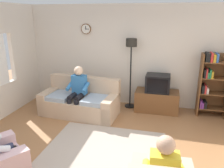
{
  "coord_description": "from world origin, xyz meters",
  "views": [
    {
      "loc": [
        0.97,
        -3.28,
        2.42
      ],
      "look_at": [
        -0.11,
        1.08,
        1.02
      ],
      "focal_mm": 35.69,
      "sensor_mm": 36.0,
      "label": 1
    }
  ],
  "objects_px": {
    "bookshelf": "(211,82)",
    "person_on_couch": "(78,89)",
    "floor_lamp": "(131,54)",
    "couch": "(80,102)",
    "tv": "(158,83)",
    "tv_stand": "(157,101)"
  },
  "relations": [
    {
      "from": "bookshelf",
      "to": "person_on_couch",
      "type": "bearing_deg",
      "value": -165.1
    },
    {
      "from": "bookshelf",
      "to": "floor_lamp",
      "type": "bearing_deg",
      "value": 179.21
    },
    {
      "from": "couch",
      "to": "bookshelf",
      "type": "relative_size",
      "value": 1.24
    },
    {
      "from": "couch",
      "to": "person_on_couch",
      "type": "distance_m",
      "value": 0.4
    },
    {
      "from": "couch",
      "to": "tv",
      "type": "xyz_separation_m",
      "value": [
        1.87,
        0.63,
        0.45
      ]
    },
    {
      "from": "couch",
      "to": "tv_stand",
      "type": "distance_m",
      "value": 1.98
    },
    {
      "from": "tv",
      "to": "person_on_couch",
      "type": "height_order",
      "value": "person_on_couch"
    },
    {
      "from": "bookshelf",
      "to": "couch",
      "type": "bearing_deg",
      "value": -166.96
    },
    {
      "from": "tv_stand",
      "to": "tv",
      "type": "bearing_deg",
      "value": -90.0
    },
    {
      "from": "tv_stand",
      "to": "bookshelf",
      "type": "relative_size",
      "value": 0.69
    },
    {
      "from": "tv",
      "to": "floor_lamp",
      "type": "relative_size",
      "value": 0.32
    },
    {
      "from": "tv_stand",
      "to": "person_on_couch",
      "type": "bearing_deg",
      "value": -157.76
    },
    {
      "from": "tv",
      "to": "person_on_couch",
      "type": "xyz_separation_m",
      "value": [
        -1.87,
        -0.74,
        -0.06
      ]
    },
    {
      "from": "person_on_couch",
      "to": "tv_stand",
      "type": "bearing_deg",
      "value": 22.24
    },
    {
      "from": "floor_lamp",
      "to": "person_on_couch",
      "type": "relative_size",
      "value": 1.49
    },
    {
      "from": "tv_stand",
      "to": "tv",
      "type": "distance_m",
      "value": 0.49
    },
    {
      "from": "bookshelf",
      "to": "floor_lamp",
      "type": "relative_size",
      "value": 0.86
    },
    {
      "from": "bookshelf",
      "to": "person_on_couch",
      "type": "xyz_separation_m",
      "value": [
        -3.15,
        -0.84,
        -0.15
      ]
    },
    {
      "from": "floor_lamp",
      "to": "tv_stand",
      "type": "bearing_deg",
      "value": -7.84
    },
    {
      "from": "couch",
      "to": "tv_stand",
      "type": "relative_size",
      "value": 1.78
    },
    {
      "from": "tv",
      "to": "floor_lamp",
      "type": "height_order",
      "value": "floor_lamp"
    },
    {
      "from": "bookshelf",
      "to": "person_on_couch",
      "type": "distance_m",
      "value": 3.26
    }
  ]
}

